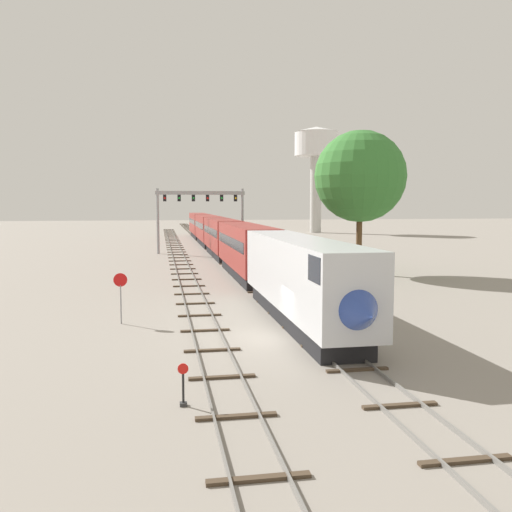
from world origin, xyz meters
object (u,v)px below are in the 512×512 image
Objects in this scene: switch_stand at (183,391)px; water_tower at (316,150)px; passenger_train at (221,236)px; signal_gantry at (201,206)px; trackside_tree_left at (360,177)px; stop_sign at (121,291)px.

water_tower is at bearing 71.62° from switch_stand.
passenger_train is 4.08× the size of water_tower.
switch_stand is at bearing -94.86° from signal_gantry.
switch_stand is at bearing -108.38° from water_tower.
water_tower reaches higher than switch_stand.
trackside_tree_left reaches higher than signal_gantry.
passenger_train is 6.82m from signal_gantry.
passenger_train is 8.20× the size of signal_gantry.
water_tower is 101.60m from stop_sign.
water_tower reaches higher than signal_gantry.
switch_stand is 13.69m from stop_sign.
signal_gantry reaches higher than switch_stand.
passenger_train reaches higher than switch_stand.
water_tower is at bearing 67.65° from stop_sign.
water_tower is at bearing 77.01° from trackside_tree_left.
trackside_tree_left is (-17.02, -73.79, -9.84)m from water_tower.
passenger_train is 39.86m from stop_sign.
signal_gantry is (-2.25, 5.16, 3.85)m from passenger_train.
trackside_tree_left reaches higher than switch_stand.
switch_stand is 37.92m from trackside_tree_left.
passenger_train is at bearing 75.47° from stop_sign.
signal_gantry is 0.89× the size of trackside_tree_left.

